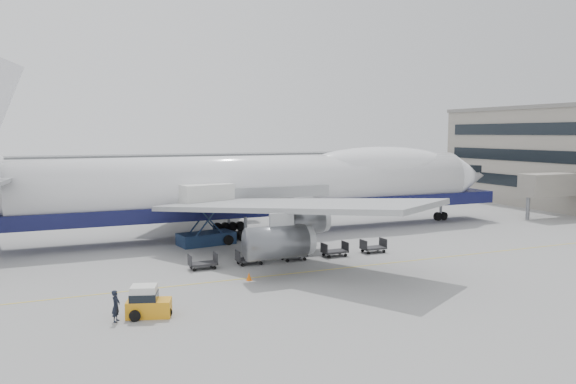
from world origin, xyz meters
name	(u,v)px	position (x,y,z in m)	size (l,w,h in m)	color
ground	(307,255)	(0.00, 0.00, 0.00)	(260.00, 260.00, 0.00)	gray
apron_line	(337,269)	(0.00, -6.00, 0.01)	(60.00, 0.15, 0.01)	gold
hangar	(114,173)	(-10.00, 70.00, 3.50)	(110.00, 8.00, 7.00)	slate
airliner	(267,184)	(0.64, 12.00, 5.62)	(67.00, 55.30, 19.98)	white
catering_truck	(206,211)	(-7.45, 8.52, 3.46)	(5.98, 4.53, 6.24)	#192B4C
baggage_tug	(147,303)	(-16.78, -12.25, 0.87)	(3.00, 2.20, 1.97)	orange
ground_worker	(116,306)	(-18.67, -12.49, 0.97)	(0.71, 0.46, 1.94)	black
traffic_cone	(249,277)	(-8.09, -6.60, 0.30)	(0.43, 0.43, 0.63)	orange
dolly_0	(203,263)	(-10.46, -1.63, 0.53)	(2.30, 1.35, 1.30)	#2D2D30
dolly_1	(250,258)	(-6.28, -1.63, 0.53)	(2.30, 1.35, 1.30)	#2D2D30
dolly_2	(294,254)	(-2.11, -1.63, 0.53)	(2.30, 1.35, 1.30)	#2D2D30
dolly_3	(335,251)	(2.07, -1.63, 0.53)	(2.30, 1.35, 1.30)	#2D2D30
dolly_4	(373,247)	(6.24, -1.63, 0.53)	(2.30, 1.35, 1.30)	#2D2D30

